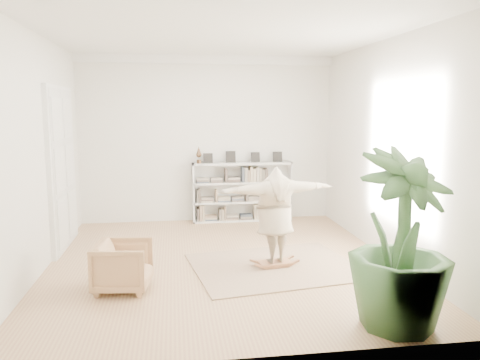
% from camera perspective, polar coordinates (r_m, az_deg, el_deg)
% --- Properties ---
extents(floor, '(6.00, 6.00, 0.00)m').
position_cam_1_polar(floor, '(7.72, -2.23, -9.95)').
color(floor, '#9D7051').
rests_on(floor, ground).
extents(room_shell, '(6.00, 6.00, 6.00)m').
position_cam_1_polar(room_shell, '(10.30, -4.09, 14.44)').
color(room_shell, silver).
rests_on(room_shell, floor).
extents(doors, '(0.09, 1.78, 2.92)m').
position_cam_1_polar(doors, '(8.87, -20.85, 1.20)').
color(doors, white).
rests_on(doors, floor).
extents(bookshelf, '(2.20, 0.35, 1.64)m').
position_cam_1_polar(bookshelf, '(10.37, 0.23, -1.52)').
color(bookshelf, silver).
rests_on(bookshelf, floor).
extents(armchair, '(0.82, 0.80, 0.67)m').
position_cam_1_polar(armchair, '(6.69, -14.06, -10.12)').
color(armchair, tan).
rests_on(armchair, floor).
extents(rug, '(2.78, 2.36, 0.02)m').
position_cam_1_polar(rug, '(7.50, 4.24, -10.46)').
color(rug, tan).
rests_on(rug, floor).
extents(rocker_board, '(0.55, 0.38, 0.11)m').
position_cam_1_polar(rocker_board, '(7.48, 4.24, -10.04)').
color(rocker_board, brown).
rests_on(rocker_board, rug).
extents(person, '(1.90, 0.78, 1.50)m').
position_cam_1_polar(person, '(7.26, 4.31, -3.96)').
color(person, '#C6B295').
rests_on(person, rocker_board).
extents(houseplant, '(1.49, 1.49, 2.03)m').
position_cam_1_polar(houseplant, '(5.53, 18.99, -6.92)').
color(houseplant, '#305329').
rests_on(houseplant, floor).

